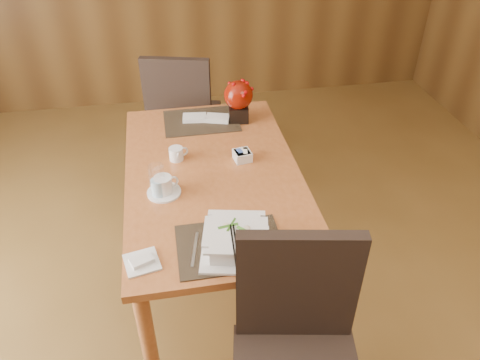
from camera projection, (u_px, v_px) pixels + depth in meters
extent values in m
plane|color=brown|center=(233.00, 358.00, 2.39)|extent=(6.00, 6.00, 0.00)
cube|color=#B16231|center=(213.00, 176.00, 2.44)|extent=(0.90, 1.50, 0.04)
cylinder|color=#B16231|center=(149.00, 344.00, 2.06)|extent=(0.07, 0.07, 0.71)
cylinder|color=#B16231|center=(144.00, 168.00, 3.15)|extent=(0.07, 0.07, 0.71)
cylinder|color=#B16231|center=(319.00, 318.00, 2.17)|extent=(0.07, 0.07, 0.71)
cylinder|color=#B16231|center=(257.00, 156.00, 3.26)|extent=(0.07, 0.07, 0.71)
cube|color=black|center=(230.00, 246.00, 1.99)|extent=(0.45, 0.33, 0.01)
cube|color=black|center=(201.00, 121.00, 2.86)|extent=(0.45, 0.33, 0.01)
cube|color=white|center=(236.00, 250.00, 1.96)|extent=(0.34, 0.34, 0.01)
cube|color=white|center=(236.00, 241.00, 1.93)|extent=(0.24, 0.24, 0.10)
cylinder|color=#D1C170|center=(236.00, 240.00, 1.93)|extent=(0.19, 0.19, 0.08)
cylinder|color=white|center=(164.00, 192.00, 2.28)|extent=(0.17, 0.17, 0.01)
cylinder|color=white|center=(163.00, 185.00, 2.25)|extent=(0.11, 0.11, 0.08)
cylinder|color=black|center=(162.00, 179.00, 2.23)|extent=(0.08, 0.08, 0.01)
cylinder|color=white|center=(157.00, 181.00, 2.22)|extent=(0.09, 0.09, 0.17)
cube|color=white|center=(242.00, 156.00, 2.51)|extent=(0.10, 0.10, 0.05)
cube|color=black|center=(238.00, 113.00, 2.85)|extent=(0.13, 0.13, 0.10)
sphere|color=maroon|center=(238.00, 95.00, 2.77)|extent=(0.17, 0.17, 0.17)
cube|color=white|center=(142.00, 262.00, 1.91)|extent=(0.16, 0.16, 0.01)
cube|color=black|center=(297.00, 286.00, 1.77)|extent=(0.47, 0.14, 0.53)
cube|color=black|center=(186.00, 118.00, 3.47)|extent=(0.58, 0.58, 0.06)
cube|color=black|center=(177.00, 95.00, 3.12)|extent=(0.45, 0.16, 0.51)
cylinder|color=black|center=(216.00, 134.00, 3.76)|extent=(0.04, 0.04, 0.44)
cylinder|color=black|center=(210.00, 162.00, 3.45)|extent=(0.04, 0.04, 0.44)
cylinder|color=black|center=(168.00, 132.00, 3.79)|extent=(0.04, 0.04, 0.44)
cylinder|color=black|center=(157.00, 159.00, 3.47)|extent=(0.04, 0.04, 0.44)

